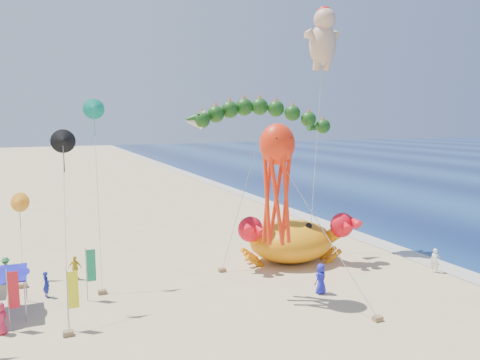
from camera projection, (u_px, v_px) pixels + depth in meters
name	position (u px, v px, depth m)	size (l,w,h in m)	color
ground	(280.00, 279.00, 30.95)	(320.00, 320.00, 0.00)	#D1B784
foam_strip	(418.00, 257.00, 35.75)	(320.00, 320.00, 0.00)	silver
crab_inflatable	(292.00, 239.00, 34.60)	(8.62, 6.56, 3.78)	orange
dragon_kite	(260.00, 120.00, 33.63)	(10.94, 3.12, 11.66)	#133E11
cherub_kite	(323.00, 37.00, 36.53)	(3.00, 2.32, 19.18)	#DFAD88
octopus_kite	(277.00, 174.00, 26.78)	(4.69, 6.09, 10.31)	#F62C0C
feather_flags	(40.00, 282.00, 24.68)	(6.13, 3.83, 3.20)	gray
beachgoers	(108.00, 280.00, 28.37)	(31.09, 10.92, 1.86)	#2021BF
small_kites	(24.00, 181.00, 26.10)	(8.62, 13.08, 11.85)	#FC1C7C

